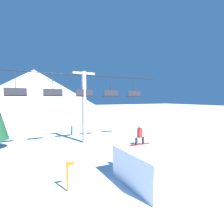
{
  "coord_description": "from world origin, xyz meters",
  "views": [
    {
      "loc": [
        -6.7,
        -6.56,
        4.79
      ],
      "look_at": [
        -0.18,
        5.78,
        3.69
      ],
      "focal_mm": 28.0,
      "sensor_mm": 36.0,
      "label": 1
    }
  ],
  "objects_px": {
    "snowboarder": "(140,135)",
    "trail_marker": "(68,176)",
    "snow_ramp": "(152,166)",
    "distant_skier": "(72,130)"
  },
  "relations": [
    {
      "from": "snow_ramp",
      "to": "distant_skier",
      "type": "distance_m",
      "value": 14.79
    },
    {
      "from": "snow_ramp",
      "to": "snowboarder",
      "type": "distance_m",
      "value": 1.99
    },
    {
      "from": "snow_ramp",
      "to": "trail_marker",
      "type": "height_order",
      "value": "snow_ramp"
    },
    {
      "from": "snowboarder",
      "to": "distant_skier",
      "type": "xyz_separation_m",
      "value": [
        -0.72,
        13.56,
        -1.85
      ]
    },
    {
      "from": "snowboarder",
      "to": "trail_marker",
      "type": "distance_m",
      "value": 4.82
    },
    {
      "from": "snow_ramp",
      "to": "distant_skier",
      "type": "bearing_deg",
      "value": 92.68
    },
    {
      "from": "snowboarder",
      "to": "distant_skier",
      "type": "height_order",
      "value": "snowboarder"
    },
    {
      "from": "snowboarder",
      "to": "trail_marker",
      "type": "bearing_deg",
      "value": 179.41
    },
    {
      "from": "snow_ramp",
      "to": "snowboarder",
      "type": "bearing_deg",
      "value": 88.82
    },
    {
      "from": "snowboarder",
      "to": "distant_skier",
      "type": "relative_size",
      "value": 1.2
    }
  ]
}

